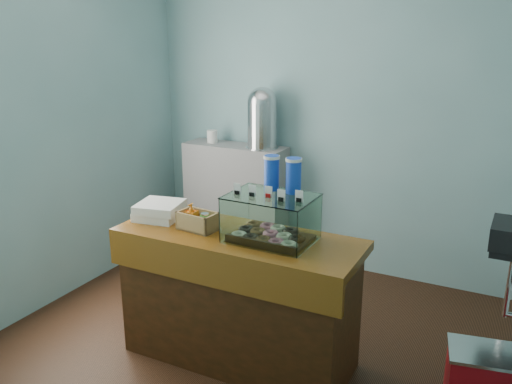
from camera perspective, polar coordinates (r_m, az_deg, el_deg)
The scene contains 9 objects.
ground at distance 4.06m, azimuth -0.02°, elevation -15.26°, with size 3.50×3.50×0.00m, color black.
room_shell at distance 3.46m, azimuth 0.42°, elevation 9.33°, with size 3.54×3.04×2.82m.
counter at distance 3.64m, azimuth -1.88°, elevation -11.04°, with size 1.60×0.60×0.90m.
back_shelf at distance 5.28m, azimuth -2.16°, elevation -0.89°, with size 1.00×0.32×1.10m, color gray.
display_case at distance 3.34m, azimuth 1.81°, elevation -2.28°, with size 0.53×0.39×0.51m.
condiment_crate at distance 3.54m, azimuth -6.24°, elevation -3.00°, with size 0.26×0.18×0.17m.
pastry_boxes at distance 3.79m, azimuth -10.11°, elevation -1.92°, with size 0.35×0.34×0.11m.
coffee_urn at distance 4.95m, azimuth 0.67°, elevation 7.96°, with size 0.30×0.30×0.56m.
red_cooler at distance 3.63m, azimuth 22.70°, elevation -17.63°, with size 0.46×0.39×0.36m.
Camera 1 is at (1.57, -3.06, 2.16)m, focal length 38.00 mm.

